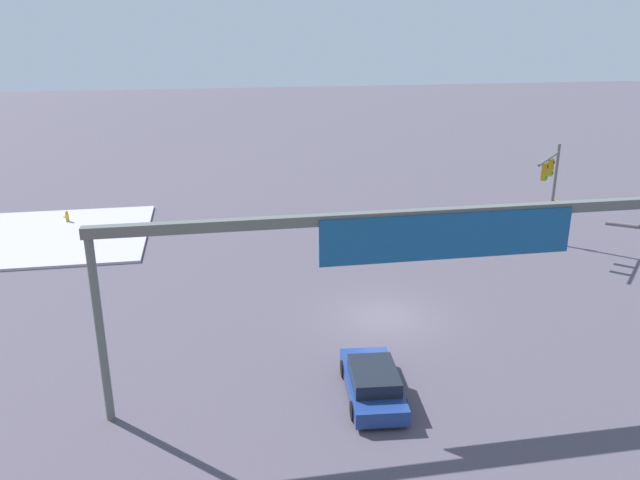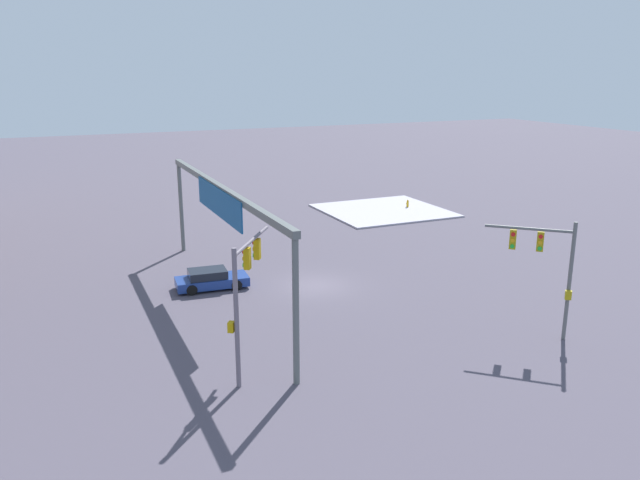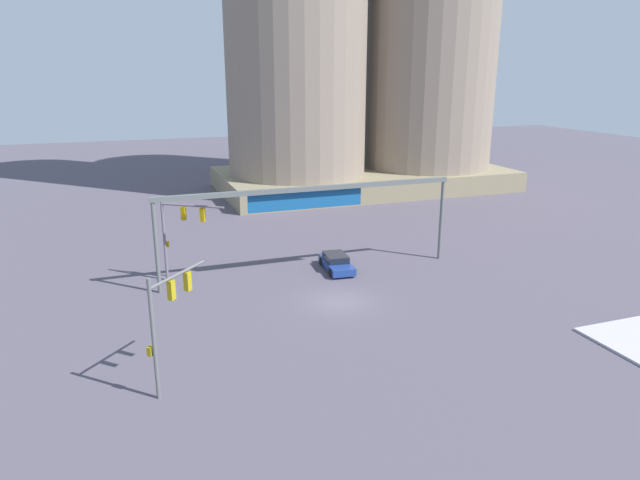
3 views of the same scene
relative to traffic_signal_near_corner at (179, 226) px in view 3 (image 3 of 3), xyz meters
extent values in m
plane|color=#4E4855|center=(9.38, -7.43, -4.19)|extent=(207.45, 207.45, 0.00)
cylinder|color=slate|center=(-0.99, 0.68, -1.15)|extent=(0.20, 0.20, 6.08)
cylinder|color=slate|center=(0.96, -0.70, 1.56)|extent=(4.00, 2.88, 0.15)
cube|color=#BD940B|center=(0.38, -0.29, 0.96)|extent=(0.41, 0.40, 0.95)
cylinder|color=red|center=(0.47, -0.16, 1.25)|extent=(0.20, 0.16, 0.20)
cylinder|color=orange|center=(0.47, -0.16, 0.95)|extent=(0.20, 0.16, 0.20)
cylinder|color=green|center=(0.47, -0.16, 0.65)|extent=(0.20, 0.16, 0.20)
cube|color=#BD940B|center=(1.58, -1.14, 0.96)|extent=(0.41, 0.40, 0.95)
cylinder|color=red|center=(1.68, -1.01, 1.25)|extent=(0.20, 0.16, 0.20)
cylinder|color=orange|center=(1.68, -1.01, 0.95)|extent=(0.20, 0.16, 0.20)
cylinder|color=green|center=(1.68, -1.01, 0.65)|extent=(0.20, 0.16, 0.20)
cube|color=#BD940B|center=(-0.85, 0.87, -1.50)|extent=(0.38, 0.37, 0.44)
cylinder|color=#5D6060|center=(-2.94, -15.43, -1.21)|extent=(0.19, 0.19, 5.98)
cylinder|color=#5D6060|center=(-1.53, -13.92, 1.28)|extent=(2.94, 3.13, 0.14)
cube|color=#AE9813|center=(-1.91, -14.34, 0.69)|extent=(0.41, 0.41, 0.95)
cylinder|color=red|center=(-2.03, -14.23, 0.98)|extent=(0.18, 0.19, 0.20)
cylinder|color=orange|center=(-2.03, -14.23, 0.68)|extent=(0.18, 0.19, 0.20)
cylinder|color=green|center=(-2.03, -14.23, 0.38)|extent=(0.18, 0.19, 0.20)
cube|color=#AE9813|center=(-1.05, -13.41, 0.69)|extent=(0.41, 0.41, 0.95)
cylinder|color=red|center=(-1.16, -13.30, 0.98)|extent=(0.18, 0.19, 0.20)
cylinder|color=orange|center=(-1.16, -13.30, 0.68)|extent=(0.18, 0.19, 0.20)
cylinder|color=green|center=(-1.16, -13.30, 0.38)|extent=(0.18, 0.19, 0.20)
cube|color=#AE9813|center=(-3.11, -15.27, -1.79)|extent=(0.38, 0.38, 0.44)
cylinder|color=#5A605F|center=(-1.73, -1.65, -1.00)|extent=(0.28, 0.28, 6.40)
cylinder|color=#5A605F|center=(20.49, -1.65, -1.00)|extent=(0.28, 0.28, 6.40)
cube|color=#5A605F|center=(9.38, -1.65, 2.38)|extent=(22.62, 0.35, 0.35)
cube|color=#15508A|center=(9.09, -1.43, 1.64)|extent=(8.71, 0.08, 1.58)
cube|color=#84795B|center=(26.81, 27.70, -2.96)|extent=(37.08, 18.81, 2.47)
cube|color=navy|center=(11.53, -1.46, -3.76)|extent=(2.17, 4.48, 0.55)
cube|color=black|center=(11.55, -1.21, -3.23)|extent=(1.77, 2.39, 0.50)
cylinder|color=black|center=(12.25, -2.88, -3.87)|extent=(0.28, 0.66, 0.64)
cylinder|color=black|center=(10.58, -2.73, -3.87)|extent=(0.28, 0.66, 0.64)
cylinder|color=black|center=(12.48, -0.20, -3.87)|extent=(0.28, 0.66, 0.64)
cylinder|color=black|center=(10.82, -0.05, -3.87)|extent=(0.28, 0.66, 0.64)
camera|label=1|loc=(16.76, 17.27, 8.41)|focal=35.43mm
camera|label=2|loc=(-24.12, 7.30, 8.72)|focal=35.12mm
camera|label=3|loc=(-3.85, -40.15, 10.48)|focal=32.00mm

